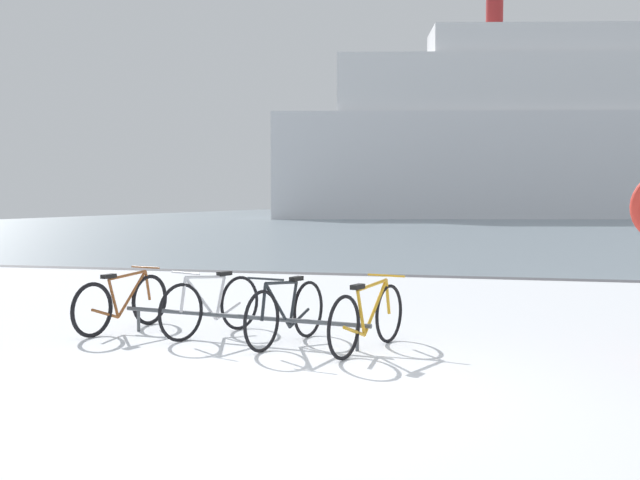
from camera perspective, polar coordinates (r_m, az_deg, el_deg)
The scene contains 7 objects.
ground at distance 59.85m, azimuth 12.10°, elevation 1.41°, with size 80.00×132.00×0.08m.
bike_rack at distance 8.71m, azimuth -6.16°, elevation -5.98°, with size 3.21×0.64×0.31m.
bicycle_0 at distance 9.60m, azimuth -14.97°, elevation -4.71°, with size 0.57×1.64×0.78m.
bicycle_1 at distance 9.06m, azimuth -8.36°, elevation -5.01°, with size 0.73×1.55×0.80m.
bicycle_2 at distance 8.42m, azimuth -2.63°, elevation -5.61°, with size 0.58×1.63×0.80m.
bicycle_3 at distance 8.08m, azimuth 3.72°, elevation -5.99°, with size 0.62×1.68×0.79m.
ferry_ship at distance 71.03m, azimuth 19.55°, elevation 7.26°, with size 56.74×20.24×21.00m.
Camera 1 is at (1.82, -5.90, 1.63)m, focal length 41.57 mm.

